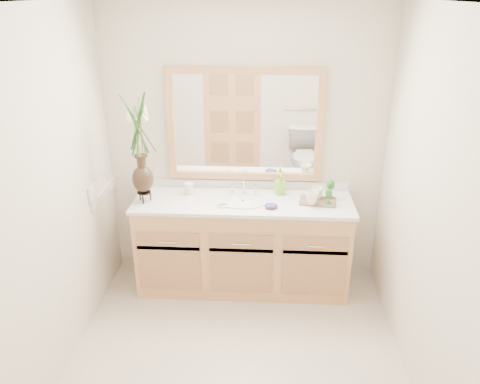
# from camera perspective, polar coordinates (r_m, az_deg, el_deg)

# --- Properties ---
(floor) EXTENTS (2.60, 2.60, 0.00)m
(floor) POSITION_cam_1_polar(r_m,az_deg,el_deg) (3.55, -0.58, -20.35)
(floor) COLOR beige
(floor) RESTS_ON ground
(ceiling) EXTENTS (2.40, 2.60, 0.02)m
(ceiling) POSITION_cam_1_polar(r_m,az_deg,el_deg) (2.56, -0.82, 22.17)
(ceiling) COLOR white
(ceiling) RESTS_ON wall_back
(wall_back) EXTENTS (2.40, 0.02, 2.40)m
(wall_back) POSITION_cam_1_polar(r_m,az_deg,el_deg) (4.06, 0.59, 5.41)
(wall_back) COLOR silver
(wall_back) RESTS_ON floor
(wall_front) EXTENTS (2.40, 0.02, 2.40)m
(wall_front) POSITION_cam_1_polar(r_m,az_deg,el_deg) (1.79, -3.76, -21.35)
(wall_front) COLOR silver
(wall_front) RESTS_ON floor
(wall_left) EXTENTS (0.02, 2.60, 2.40)m
(wall_left) POSITION_cam_1_polar(r_m,az_deg,el_deg) (3.17, -22.91, -1.92)
(wall_left) COLOR silver
(wall_left) RESTS_ON floor
(wall_right) EXTENTS (0.02, 2.60, 2.40)m
(wall_right) POSITION_cam_1_polar(r_m,az_deg,el_deg) (3.02, 22.67, -3.06)
(wall_right) COLOR silver
(wall_right) RESTS_ON floor
(vanity) EXTENTS (1.80, 0.55, 0.80)m
(vanity) POSITION_cam_1_polar(r_m,az_deg,el_deg) (4.12, 0.35, -6.47)
(vanity) COLOR tan
(vanity) RESTS_ON floor
(counter) EXTENTS (1.84, 0.57, 0.03)m
(counter) POSITION_cam_1_polar(r_m,az_deg,el_deg) (3.93, 0.36, -1.22)
(counter) COLOR white
(counter) RESTS_ON vanity
(sink) EXTENTS (0.38, 0.34, 0.23)m
(sink) POSITION_cam_1_polar(r_m,az_deg,el_deg) (3.93, 0.35, -1.85)
(sink) COLOR white
(sink) RESTS_ON counter
(mirror) EXTENTS (1.32, 0.04, 0.97)m
(mirror) POSITION_cam_1_polar(r_m,az_deg,el_deg) (3.98, 0.58, 8.12)
(mirror) COLOR white
(mirror) RESTS_ON wall_back
(switch_plate) EXTENTS (0.02, 0.12, 0.12)m
(switch_plate) POSITION_cam_1_polar(r_m,az_deg,el_deg) (3.88, -17.59, -0.07)
(switch_plate) COLOR white
(switch_plate) RESTS_ON wall_left
(flower_vase) EXTENTS (0.20, 0.20, 0.84)m
(flower_vase) POSITION_cam_1_polar(r_m,az_deg,el_deg) (3.80, -12.21, 6.75)
(flower_vase) COLOR black
(flower_vase) RESTS_ON counter
(tumbler) EXTENTS (0.08, 0.08, 0.10)m
(tumbler) POSITION_cam_1_polar(r_m,az_deg,el_deg) (4.06, -6.28, 0.42)
(tumbler) COLOR white
(tumbler) RESTS_ON counter
(soap_dish) EXTENTS (0.11, 0.11, 0.03)m
(soap_dish) POSITION_cam_1_polar(r_m,az_deg,el_deg) (3.83, -2.13, -1.54)
(soap_dish) COLOR white
(soap_dish) RESTS_ON counter
(soap_bottle) EXTENTS (0.09, 0.09, 0.16)m
(soap_bottle) POSITION_cam_1_polar(r_m,az_deg,el_deg) (4.04, 4.92, 0.83)
(soap_bottle) COLOR #7AD431
(soap_bottle) RESTS_ON counter
(purple_dish) EXTENTS (0.13, 0.12, 0.04)m
(purple_dish) POSITION_cam_1_polar(r_m,az_deg,el_deg) (3.79, 3.83, -1.69)
(purple_dish) COLOR #4F2879
(purple_dish) RESTS_ON counter
(tray) EXTENTS (0.32, 0.24, 0.01)m
(tray) POSITION_cam_1_polar(r_m,az_deg,el_deg) (3.95, 9.46, -1.11)
(tray) COLOR brown
(tray) RESTS_ON counter
(mug_left) EXTENTS (0.13, 0.12, 0.11)m
(mug_left) POSITION_cam_1_polar(r_m,az_deg,el_deg) (3.86, 8.74, -0.63)
(mug_left) COLOR white
(mug_left) RESTS_ON tray
(mug_right) EXTENTS (0.10, 0.10, 0.10)m
(mug_right) POSITION_cam_1_polar(r_m,az_deg,el_deg) (3.97, 9.43, -0.06)
(mug_right) COLOR white
(mug_right) RESTS_ON tray
(goblet_front) EXTENTS (0.06, 0.06, 0.13)m
(goblet_front) POSITION_cam_1_polar(r_m,az_deg,el_deg) (3.87, 10.78, -0.18)
(goblet_front) COLOR #246D25
(goblet_front) RESTS_ON tray
(goblet_back) EXTENTS (0.07, 0.07, 0.16)m
(goblet_back) POSITION_cam_1_polar(r_m,az_deg,el_deg) (3.98, 10.99, 0.76)
(goblet_back) COLOR #246D25
(goblet_back) RESTS_ON tray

